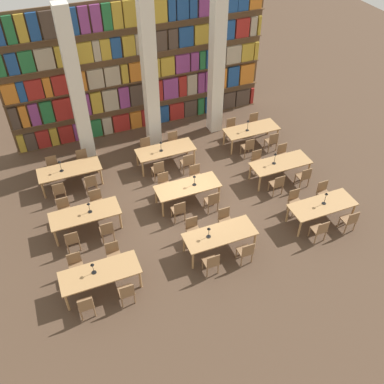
# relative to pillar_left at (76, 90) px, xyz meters

# --- Properties ---
(ground_plane) EXTENTS (40.00, 40.00, 0.00)m
(ground_plane) POSITION_rel_pillar_left_xyz_m (2.77, -4.01, -3.00)
(ground_plane) COLOR #4C3828
(bookshelf_bank) EXTENTS (10.83, 0.35, 5.50)m
(bookshelf_bank) POSITION_rel_pillar_left_xyz_m (2.76, 1.36, -0.30)
(bookshelf_bank) COLOR brown
(bookshelf_bank) RESTS_ON ground_plane
(pillar_left) EXTENTS (0.51, 0.51, 6.00)m
(pillar_left) POSITION_rel_pillar_left_xyz_m (0.00, 0.00, 0.00)
(pillar_left) COLOR silver
(pillar_left) RESTS_ON ground_plane
(pillar_center) EXTENTS (0.51, 0.51, 6.00)m
(pillar_center) POSITION_rel_pillar_left_xyz_m (2.77, 0.00, 0.00)
(pillar_center) COLOR silver
(pillar_center) RESTS_ON ground_plane
(pillar_right) EXTENTS (0.51, 0.51, 6.00)m
(pillar_right) POSITION_rel_pillar_left_xyz_m (5.53, 0.00, 0.00)
(pillar_right) COLOR silver
(pillar_right) RESTS_ON ground_plane
(reading_table_0) EXTENTS (2.26, 0.90, 0.74)m
(reading_table_0) POSITION_rel_pillar_left_xyz_m (-0.95, -6.52, -2.33)
(reading_table_0) COLOR tan
(reading_table_0) RESTS_ON ground_plane
(chair_0) EXTENTS (0.42, 0.40, 0.87)m
(chair_0) POSITION_rel_pillar_left_xyz_m (-1.53, -7.25, -2.53)
(chair_0) COLOR olive
(chair_0) RESTS_ON ground_plane
(chair_1) EXTENTS (0.42, 0.40, 0.87)m
(chair_1) POSITION_rel_pillar_left_xyz_m (-1.53, -5.79, -2.53)
(chair_1) COLOR olive
(chair_1) RESTS_ON ground_plane
(chair_2) EXTENTS (0.42, 0.40, 0.87)m
(chair_2) POSITION_rel_pillar_left_xyz_m (-0.40, -7.25, -2.53)
(chair_2) COLOR olive
(chair_2) RESTS_ON ground_plane
(chair_3) EXTENTS (0.42, 0.40, 0.87)m
(chair_3) POSITION_rel_pillar_left_xyz_m (-0.40, -5.79, -2.53)
(chair_3) COLOR olive
(chair_3) RESTS_ON ground_plane
(desk_lamp_0) EXTENTS (0.14, 0.14, 0.40)m
(desk_lamp_0) POSITION_rel_pillar_left_xyz_m (-1.10, -6.47, -1.99)
(desk_lamp_0) COLOR black
(desk_lamp_0) RESTS_ON reading_table_0
(reading_table_1) EXTENTS (2.26, 0.90, 0.74)m
(reading_table_1) POSITION_rel_pillar_left_xyz_m (2.81, -6.44, -2.33)
(reading_table_1) COLOR tan
(reading_table_1) RESTS_ON ground_plane
(chair_4) EXTENTS (0.42, 0.40, 0.87)m
(chair_4) POSITION_rel_pillar_left_xyz_m (2.21, -7.18, -2.53)
(chair_4) COLOR olive
(chair_4) RESTS_ON ground_plane
(chair_5) EXTENTS (0.42, 0.40, 0.87)m
(chair_5) POSITION_rel_pillar_left_xyz_m (2.21, -5.71, -2.53)
(chair_5) COLOR olive
(chair_5) RESTS_ON ground_plane
(chair_6) EXTENTS (0.42, 0.40, 0.87)m
(chair_6) POSITION_rel_pillar_left_xyz_m (3.35, -7.18, -2.53)
(chair_6) COLOR olive
(chair_6) RESTS_ON ground_plane
(chair_7) EXTENTS (0.42, 0.40, 0.87)m
(chair_7) POSITION_rel_pillar_left_xyz_m (3.35, -5.71, -2.53)
(chair_7) COLOR olive
(chair_7) RESTS_ON ground_plane
(desk_lamp_1) EXTENTS (0.14, 0.14, 0.41)m
(desk_lamp_1) POSITION_rel_pillar_left_xyz_m (2.44, -6.43, -1.99)
(desk_lamp_1) COLOR black
(desk_lamp_1) RESTS_ON reading_table_1
(reading_table_2) EXTENTS (2.26, 0.90, 0.74)m
(reading_table_2) POSITION_rel_pillar_left_xyz_m (6.51, -6.52, -2.33)
(reading_table_2) COLOR tan
(reading_table_2) RESTS_ON ground_plane
(chair_8) EXTENTS (0.42, 0.40, 0.87)m
(chair_8) POSITION_rel_pillar_left_xyz_m (5.96, -7.25, -2.53)
(chair_8) COLOR olive
(chair_8) RESTS_ON ground_plane
(chair_9) EXTENTS (0.42, 0.40, 0.87)m
(chair_9) POSITION_rel_pillar_left_xyz_m (5.96, -5.79, -2.53)
(chair_9) COLOR olive
(chair_9) RESTS_ON ground_plane
(chair_10) EXTENTS (0.42, 0.40, 0.87)m
(chair_10) POSITION_rel_pillar_left_xyz_m (7.12, -7.25, -2.53)
(chair_10) COLOR olive
(chair_10) RESTS_ON ground_plane
(chair_11) EXTENTS (0.42, 0.40, 0.87)m
(chair_11) POSITION_rel_pillar_left_xyz_m (7.12, -5.79, -2.53)
(chair_11) COLOR olive
(chair_11) RESTS_ON ground_plane
(desk_lamp_2) EXTENTS (0.14, 0.14, 0.48)m
(desk_lamp_2) POSITION_rel_pillar_left_xyz_m (6.57, -6.50, -1.93)
(desk_lamp_2) COLOR black
(desk_lamp_2) RESTS_ON reading_table_2
(reading_table_3) EXTENTS (2.26, 0.90, 0.74)m
(reading_table_3) POSITION_rel_pillar_left_xyz_m (-0.87, -3.99, -2.33)
(reading_table_3) COLOR tan
(reading_table_3) RESTS_ON ground_plane
(chair_12) EXTENTS (0.42, 0.40, 0.87)m
(chair_12) POSITION_rel_pillar_left_xyz_m (-1.46, -4.72, -2.53)
(chair_12) COLOR olive
(chair_12) RESTS_ON ground_plane
(chair_13) EXTENTS (0.42, 0.40, 0.87)m
(chair_13) POSITION_rel_pillar_left_xyz_m (-1.46, -3.26, -2.53)
(chair_13) COLOR olive
(chair_13) RESTS_ON ground_plane
(chair_14) EXTENTS (0.42, 0.40, 0.87)m
(chair_14) POSITION_rel_pillar_left_xyz_m (-0.36, -4.72, -2.53)
(chair_14) COLOR olive
(chair_14) RESTS_ON ground_plane
(chair_15) EXTENTS (0.42, 0.40, 0.87)m
(chair_15) POSITION_rel_pillar_left_xyz_m (-0.36, -3.26, -2.53)
(chair_15) COLOR olive
(chair_15) RESTS_ON ground_plane
(desk_lamp_3) EXTENTS (0.14, 0.14, 0.41)m
(desk_lamp_3) POSITION_rel_pillar_left_xyz_m (-0.69, -4.00, -1.98)
(desk_lamp_3) COLOR black
(desk_lamp_3) RESTS_ON reading_table_3
(reading_table_4) EXTENTS (2.26, 0.90, 0.74)m
(reading_table_4) POSITION_rel_pillar_left_xyz_m (2.71, -3.98, -2.33)
(reading_table_4) COLOR tan
(reading_table_4) RESTS_ON ground_plane
(chair_16) EXTENTS (0.42, 0.40, 0.87)m
(chair_16) POSITION_rel_pillar_left_xyz_m (2.10, -4.72, -2.53)
(chair_16) COLOR olive
(chair_16) RESTS_ON ground_plane
(chair_17) EXTENTS (0.42, 0.40, 0.87)m
(chair_17) POSITION_rel_pillar_left_xyz_m (2.10, -3.25, -2.53)
(chair_17) COLOR olive
(chair_17) RESTS_ON ground_plane
(chair_18) EXTENTS (0.42, 0.40, 0.87)m
(chair_18) POSITION_rel_pillar_left_xyz_m (3.32, -4.72, -2.53)
(chair_18) COLOR olive
(chair_18) RESTS_ON ground_plane
(chair_19) EXTENTS (0.42, 0.40, 0.87)m
(chair_19) POSITION_rel_pillar_left_xyz_m (3.32, -3.25, -2.53)
(chair_19) COLOR olive
(chair_19) RESTS_ON ground_plane
(desk_lamp_4) EXTENTS (0.14, 0.14, 0.42)m
(desk_lamp_4) POSITION_rel_pillar_left_xyz_m (2.95, -4.01, -1.97)
(desk_lamp_4) COLOR black
(desk_lamp_4) RESTS_ON reading_table_4
(reading_table_5) EXTENTS (2.26, 0.90, 0.74)m
(reading_table_5) POSITION_rel_pillar_left_xyz_m (6.40, -4.04, -2.33)
(reading_table_5) COLOR tan
(reading_table_5) RESTS_ON ground_plane
(chair_20) EXTENTS (0.42, 0.40, 0.87)m
(chair_20) POSITION_rel_pillar_left_xyz_m (5.85, -4.77, -2.53)
(chair_20) COLOR olive
(chair_20) RESTS_ON ground_plane
(chair_21) EXTENTS (0.42, 0.40, 0.87)m
(chair_21) POSITION_rel_pillar_left_xyz_m (5.85, -3.31, -2.53)
(chair_21) COLOR olive
(chair_21) RESTS_ON ground_plane
(chair_22) EXTENTS (0.42, 0.40, 0.87)m
(chair_22) POSITION_rel_pillar_left_xyz_m (6.97, -4.77, -2.53)
(chair_22) COLOR olive
(chair_22) RESTS_ON ground_plane
(chair_23) EXTENTS (0.42, 0.40, 0.87)m
(chair_23) POSITION_rel_pillar_left_xyz_m (6.97, -3.31, -2.53)
(chair_23) COLOR olive
(chair_23) RESTS_ON ground_plane
(desk_lamp_5) EXTENTS (0.14, 0.14, 0.47)m
(desk_lamp_5) POSITION_rel_pillar_left_xyz_m (6.13, -3.99, -1.94)
(desk_lamp_5) COLOR black
(desk_lamp_5) RESTS_ON reading_table_5
(reading_table_6) EXTENTS (2.26, 0.90, 0.74)m
(reading_table_6) POSITION_rel_pillar_left_xyz_m (-0.94, -1.50, -2.33)
(reading_table_6) COLOR tan
(reading_table_6) RESTS_ON ground_plane
(chair_24) EXTENTS (0.42, 0.40, 0.87)m
(chair_24) POSITION_rel_pillar_left_xyz_m (-1.47, -2.23, -2.53)
(chair_24) COLOR olive
(chair_24) RESTS_ON ground_plane
(chair_25) EXTENTS (0.42, 0.40, 0.87)m
(chair_25) POSITION_rel_pillar_left_xyz_m (-1.47, -0.76, -2.53)
(chair_25) COLOR olive
(chair_25) RESTS_ON ground_plane
(chair_26) EXTENTS (0.42, 0.40, 0.87)m
(chair_26) POSITION_rel_pillar_left_xyz_m (-0.34, -2.23, -2.53)
(chair_26) COLOR olive
(chair_26) RESTS_ON ground_plane
(chair_27) EXTENTS (0.42, 0.40, 0.87)m
(chair_27) POSITION_rel_pillar_left_xyz_m (-0.34, -0.76, -2.53)
(chair_27) COLOR olive
(chair_27) RESTS_ON ground_plane
(desk_lamp_6) EXTENTS (0.14, 0.14, 0.47)m
(desk_lamp_6) POSITION_rel_pillar_left_xyz_m (-1.20, -1.51, -1.94)
(desk_lamp_6) COLOR black
(desk_lamp_6) RESTS_ON reading_table_6
(reading_table_7) EXTENTS (2.26, 0.90, 0.74)m
(reading_table_7) POSITION_rel_pillar_left_xyz_m (2.71, -1.65, -2.33)
(reading_table_7) COLOR tan
(reading_table_7) RESTS_ON ground_plane
(chair_28) EXTENTS (0.42, 0.40, 0.87)m
(chair_28) POSITION_rel_pillar_left_xyz_m (2.16, -2.39, -2.53)
(chair_28) COLOR olive
(chair_28) RESTS_ON ground_plane
(chair_29) EXTENTS (0.42, 0.40, 0.87)m
(chair_29) POSITION_rel_pillar_left_xyz_m (2.16, -0.92, -2.53)
(chair_29) COLOR olive
(chair_29) RESTS_ON ground_plane
(chair_30) EXTENTS (0.42, 0.40, 0.87)m
(chair_30) POSITION_rel_pillar_left_xyz_m (3.31, -2.39, -2.53)
(chair_30) COLOR olive
(chair_30) RESTS_ON ground_plane
(chair_31) EXTENTS (0.42, 0.40, 0.87)m
(chair_31) POSITION_rel_pillar_left_xyz_m (3.31, -0.92, -2.53)
(chair_31) COLOR olive
(chair_31) RESTS_ON ground_plane
(desk_lamp_7) EXTENTS (0.14, 0.14, 0.43)m
(desk_lamp_7) POSITION_rel_pillar_left_xyz_m (2.53, -1.69, -1.97)
(desk_lamp_7) COLOR black
(desk_lamp_7) RESTS_ON reading_table_7
(reading_table_8) EXTENTS (2.26, 0.90, 0.74)m
(reading_table_8) POSITION_rel_pillar_left_xyz_m (6.46, -1.62, -2.33)
(reading_table_8) COLOR tan
(reading_table_8) RESTS_ON ground_plane
(chair_32) EXTENTS (0.42, 0.40, 0.87)m
(chair_32) POSITION_rel_pillar_left_xyz_m (5.94, -2.36, -2.53)
(chair_32) COLOR olive
(chair_32) RESTS_ON ground_plane
(chair_33) EXTENTS (0.42, 0.40, 0.87)m
(chair_33) POSITION_rel_pillar_left_xyz_m (5.94, -0.89, -2.53)
(chair_33) COLOR olive
(chair_33) RESTS_ON ground_plane
(chair_34) EXTENTS (0.42, 0.40, 0.87)m
(chair_34) POSITION_rel_pillar_left_xyz_m (7.02, -2.36, -2.53)
(chair_34) COLOR olive
(chair_34) RESTS_ON ground_plane
(chair_35) EXTENTS (0.42, 0.40, 0.87)m
(chair_35) POSITION_rel_pillar_left_xyz_m (7.02, -0.89, -2.53)
(chair_35) COLOR olive
(chair_35) RESTS_ON ground_plane
(desk_lamp_8) EXTENTS (0.14, 0.14, 0.50)m
(desk_lamp_8) POSITION_rel_pillar_left_xyz_m (6.24, -1.67, -1.92)
(desk_lamp_8) COLOR black
(desk_lamp_8) RESTS_ON reading_table_8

